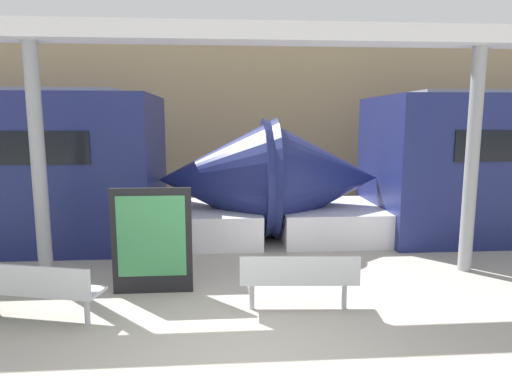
{
  "coord_description": "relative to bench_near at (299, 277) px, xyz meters",
  "views": [
    {
      "loc": [
        -0.25,
        -4.54,
        2.58
      ],
      "look_at": [
        0.31,
        2.93,
        1.4
      ],
      "focal_mm": 32.0,
      "sensor_mm": 36.0,
      "label": 1
    }
  ],
  "objects": [
    {
      "name": "station_wall",
      "position": [
        -0.78,
        8.13,
        2.01
      ],
      "size": [
        56.0,
        0.2,
        5.0
      ],
      "primitive_type": "cube",
      "color": "tan",
      "rests_on": "ground_plane"
    },
    {
      "name": "ground_plane",
      "position": [
        -0.78,
        -1.3,
        -0.49
      ],
      "size": [
        60.0,
        60.0,
        0.0
      ],
      "primitive_type": "plane",
      "color": "#A8A093"
    },
    {
      "name": "bench_far",
      "position": [
        -3.48,
        -0.12,
        0.0
      ],
      "size": [
        1.87,
        0.88,
        0.81
      ],
      "rotation": [
        0.0,
        0.0,
        -0.25
      ],
      "color": "#ADB2B7",
      "rests_on": "ground_plane"
    },
    {
      "name": "support_column_near",
      "position": [
        -3.89,
        1.51,
        1.4
      ],
      "size": [
        0.22,
        0.22,
        3.78
      ],
      "primitive_type": "cylinder",
      "color": "gray",
      "rests_on": "ground_plane"
    },
    {
      "name": "canopy_beam",
      "position": [
        -3.89,
        1.51,
        3.42
      ],
      "size": [
        28.0,
        0.6,
        0.28
      ],
      "primitive_type": "cube",
      "color": "silver",
      "rests_on": "support_column_near"
    },
    {
      "name": "poster_board",
      "position": [
        -2.08,
        0.84,
        0.32
      ],
      "size": [
        1.19,
        0.07,
        1.6
      ],
      "color": "black",
      "rests_on": "ground_plane"
    },
    {
      "name": "bench_near",
      "position": [
        0.0,
        0.0,
        0.0
      ],
      "size": [
        1.62,
        0.55,
        0.81
      ],
      "rotation": [
        0.0,
        0.0,
        -0.07
      ],
      "color": "#ADB2B7",
      "rests_on": "ground_plane"
    },
    {
      "name": "support_column_far",
      "position": [
        3.17,
        1.51,
        1.4
      ],
      "size": [
        0.22,
        0.22,
        3.78
      ],
      "primitive_type": "cylinder",
      "color": "gray",
      "rests_on": "ground_plane"
    }
  ]
}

